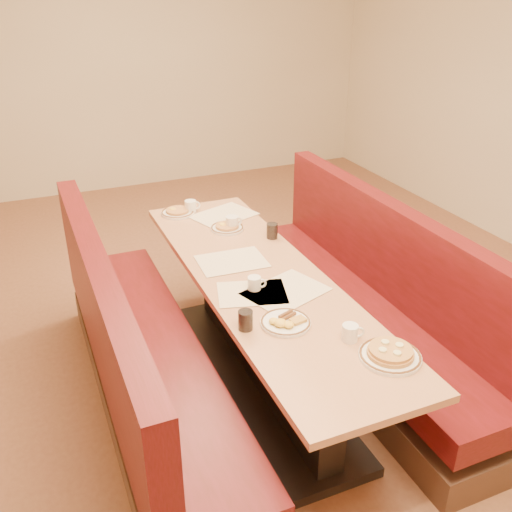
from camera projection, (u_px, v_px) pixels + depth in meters
name	position (u px, v px, depth m)	size (l,w,h in m)	color
ground	(261.00, 382.00, 3.58)	(8.00, 8.00, 0.00)	#9E6647
room_envelope	(262.00, 60.00, 2.72)	(6.04, 8.04, 2.82)	beige
diner_table	(261.00, 332.00, 3.41)	(0.70, 2.50, 0.75)	black
booth_left	(140.00, 363.00, 3.16)	(0.55, 2.50, 1.05)	#4C3326
booth_right	(365.00, 309.00, 3.67)	(0.55, 2.50, 1.05)	#4C3326
placemat_near_left	(252.00, 293.00, 3.07)	(0.37, 0.28, 0.00)	beige
placemat_near_right	(286.00, 291.00, 3.09)	(0.42, 0.32, 0.00)	beige
placemat_far_left	(232.00, 261.00, 3.41)	(0.40, 0.30, 0.00)	beige
placemat_far_right	(224.00, 215.00, 4.06)	(0.42, 0.32, 0.00)	beige
pancake_plate	(390.00, 354.00, 2.55)	(0.28, 0.28, 0.06)	white
eggs_plate	(285.00, 322.00, 2.80)	(0.25, 0.25, 0.05)	white
extra_plate_mid	(227.00, 227.00, 3.84)	(0.22, 0.22, 0.05)	white
extra_plate_far	(177.00, 212.00, 4.08)	(0.24, 0.24, 0.05)	white
coffee_mug_a	(351.00, 332.00, 2.67)	(0.11, 0.08, 0.08)	white
coffee_mug_b	(255.00, 283.00, 3.09)	(0.10, 0.07, 0.08)	white
coffee_mug_c	(233.00, 223.00, 3.83)	(0.12, 0.09, 0.09)	white
coffee_mug_d	(191.00, 206.00, 4.10)	(0.12, 0.08, 0.09)	white
soda_tumbler_near	(246.00, 320.00, 2.75)	(0.07, 0.07, 0.10)	black
soda_tumbler_mid	(272.00, 231.00, 3.70)	(0.07, 0.07, 0.10)	black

